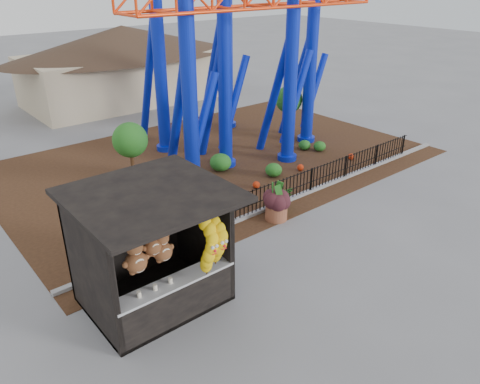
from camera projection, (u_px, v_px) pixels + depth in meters
ground at (272, 276)px, 12.89m from camera, size 120.00×120.00×0.00m
mulch_bed at (215, 160)px, 20.76m from camera, size 18.00×12.00×0.02m
curb at (296, 197)px, 17.25m from camera, size 18.00×0.18×0.12m
prize_booth at (156, 253)px, 11.14m from camera, size 3.50×3.40×3.12m
picket_fence at (313, 180)px, 17.58m from camera, size 12.20×0.06×1.00m
roller_coaster at (230, 3)px, 18.79m from camera, size 11.00×6.37×10.82m
terracotta_planter at (276, 211)px, 15.72m from camera, size 0.98×0.98×0.62m
planter_foliage at (277, 194)px, 15.45m from camera, size 0.70×0.70×0.64m
potted_plant at (279, 198)px, 16.20m from camera, size 1.10×1.04×0.98m
landscaping at (255, 165)px, 19.46m from camera, size 7.69×3.38×0.73m
pavilion at (124, 51)px, 28.95m from camera, size 15.00×15.00×4.80m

